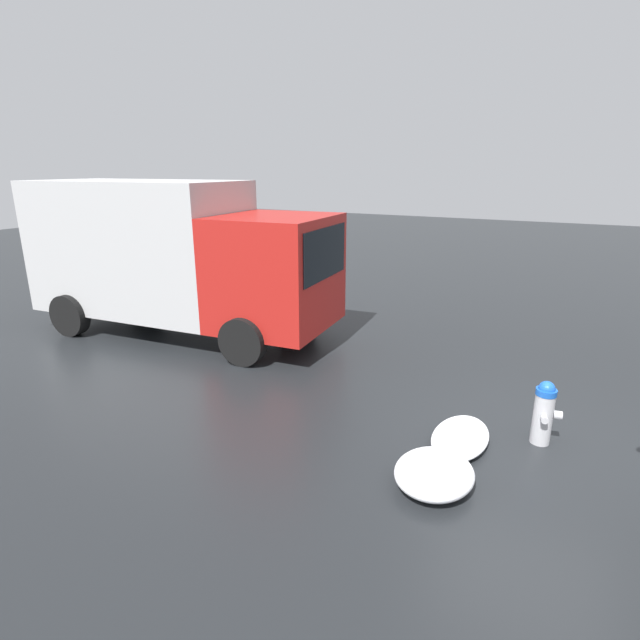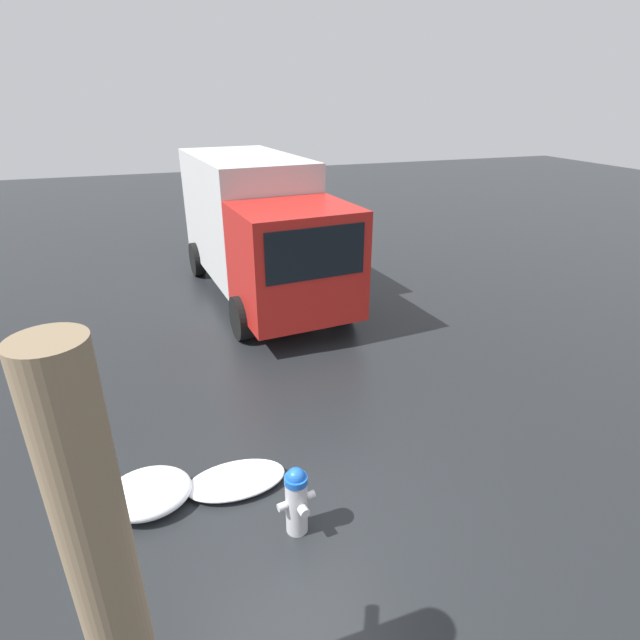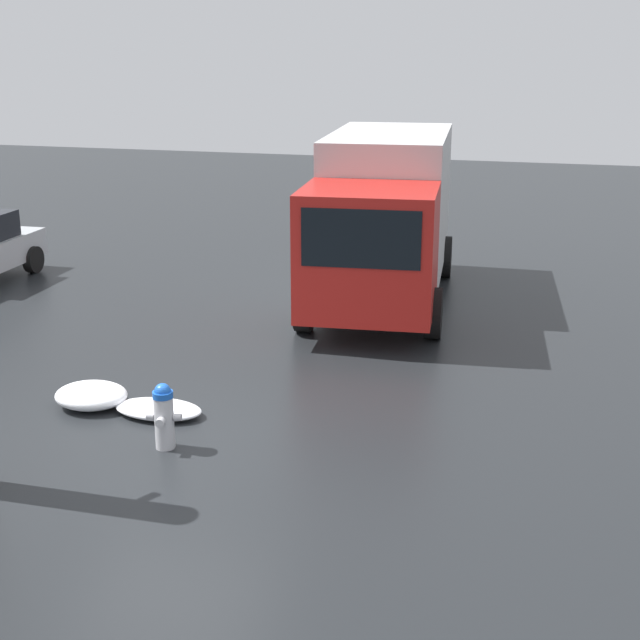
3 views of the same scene
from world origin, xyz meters
name	(u,v)px [view 2 (image 2 of 3)]	position (x,y,z in m)	size (l,w,h in m)	color
ground_plane	(297,529)	(0.00, 0.00, 0.00)	(60.00, 60.00, 0.00)	black
fire_hydrant	(297,500)	(0.00, 0.00, 0.45)	(0.36, 0.46, 0.87)	#B7B7BC
tree_trunk	(107,582)	(-1.56, 1.69, 1.74)	(0.62, 0.41, 3.46)	#7F6B51
delivery_truck	(257,225)	(7.49, -1.29, 1.73)	(6.76, 3.03, 3.22)	red
snow_pile_by_hydrant	(148,493)	(0.97, 1.59, 0.16)	(0.89, 1.04, 0.32)	white
snow_pile_curbside	(236,480)	(0.92, 0.53, 0.09)	(0.70, 1.26, 0.18)	white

